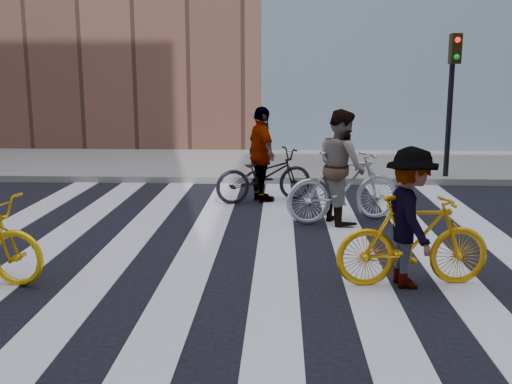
# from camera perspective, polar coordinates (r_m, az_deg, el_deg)

# --- Properties ---
(ground) EXTENTS (100.00, 100.00, 0.00)m
(ground) POSITION_cam_1_polar(r_m,az_deg,el_deg) (8.73, -1.69, -5.23)
(ground) COLOR black
(ground) RESTS_ON ground
(sidewalk_far) EXTENTS (100.00, 5.00, 0.15)m
(sidewalk_far) POSITION_cam_1_polar(r_m,az_deg,el_deg) (16.04, 0.21, 2.65)
(sidewalk_far) COLOR gray
(sidewalk_far) RESTS_ON ground
(zebra_crosswalk) EXTENTS (8.25, 10.00, 0.01)m
(zebra_crosswalk) POSITION_cam_1_polar(r_m,az_deg,el_deg) (8.73, -1.69, -5.19)
(zebra_crosswalk) COLOR silver
(zebra_crosswalk) RESTS_ON ground
(traffic_signal) EXTENTS (0.22, 0.42, 3.33)m
(traffic_signal) POSITION_cam_1_polar(r_m,az_deg,el_deg) (14.19, 18.19, 9.91)
(traffic_signal) COLOR black
(traffic_signal) RESTS_ON ground
(bike_silver_mid) EXTENTS (2.11, 1.22, 1.22)m
(bike_silver_mid) POSITION_cam_1_polar(r_m,az_deg,el_deg) (10.11, 8.37, 0.50)
(bike_silver_mid) COLOR #B7BBC1
(bike_silver_mid) RESTS_ON ground
(bike_yellow_right) EXTENTS (1.87, 0.71, 1.09)m
(bike_yellow_right) POSITION_cam_1_polar(r_m,az_deg,el_deg) (7.27, 14.74, -4.51)
(bike_yellow_right) COLOR #EDA60D
(bike_yellow_right) RESTS_ON ground
(bike_dark_rear) EXTENTS (2.09, 1.43, 1.04)m
(bike_dark_rear) POSITION_cam_1_polar(r_m,az_deg,el_deg) (11.66, 0.79, 1.60)
(bike_dark_rear) COLOR black
(bike_dark_rear) RESTS_ON ground
(rider_mid) EXTENTS (0.99, 1.11, 1.91)m
(rider_mid) POSITION_cam_1_polar(r_m,az_deg,el_deg) (10.05, 8.14, 2.42)
(rider_mid) COLOR slate
(rider_mid) RESTS_ON ground
(rider_right) EXTENTS (0.73, 1.13, 1.65)m
(rider_right) POSITION_cam_1_polar(r_m,az_deg,el_deg) (7.19, 14.46, -2.37)
(rider_right) COLOR slate
(rider_right) RESTS_ON ground
(rider_rear) EXTENTS (0.85, 1.18, 1.85)m
(rider_rear) POSITION_cam_1_polar(r_m,az_deg,el_deg) (11.60, 0.55, 3.58)
(rider_rear) COLOR slate
(rider_rear) RESTS_ON ground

